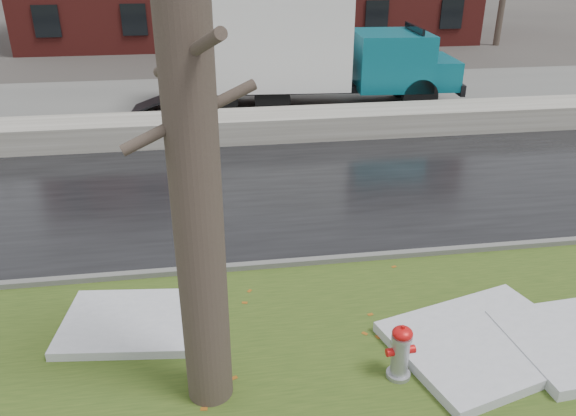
{
  "coord_description": "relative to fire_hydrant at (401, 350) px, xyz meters",
  "views": [
    {
      "loc": [
        -1.19,
        -7.79,
        5.39
      ],
      "look_at": [
        0.2,
        1.43,
        1.0
      ],
      "focal_mm": 35.0,
      "sensor_mm": 36.0,
      "label": 1
    }
  ],
  "objects": [
    {
      "name": "snow_patch_far",
      "position": [
        -3.65,
        1.68,
        -0.38
      ],
      "size": [
        2.37,
        1.84,
        0.14
      ],
      "primitive_type": "cube",
      "rotation": [
        0.0,
        0.0,
        -0.11
      ],
      "color": "silver",
      "rests_on": "verge"
    },
    {
      "name": "worker",
      "position": [
        -2.93,
        11.41,
        1.16
      ],
      "size": [
        0.74,
        0.59,
        1.8
      ],
      "primitive_type": "imported",
      "rotation": [
        0.0,
        0.0,
        2.88
      ],
      "color": "black",
      "rests_on": "snowbank"
    },
    {
      "name": "ground",
      "position": [
        -1.19,
        2.11,
        -0.49
      ],
      "size": [
        120.0,
        120.0,
        0.0
      ],
      "primitive_type": "plane",
      "color": "#47423D",
      "rests_on": "ground"
    },
    {
      "name": "parking_lot",
      "position": [
        -1.19,
        15.11,
        -0.47
      ],
      "size": [
        60.0,
        9.0,
        0.03
      ],
      "primitive_type": "cube",
      "color": "slate",
      "rests_on": "ground"
    },
    {
      "name": "snowbank",
      "position": [
        -1.19,
        10.81,
        -0.11
      ],
      "size": [
        60.0,
        1.6,
        0.75
      ],
      "primitive_type": "cube",
      "color": "beige",
      "rests_on": "ground"
    },
    {
      "name": "road",
      "position": [
        -1.19,
        6.61,
        -0.47
      ],
      "size": [
        60.0,
        7.0,
        0.03
      ],
      "primitive_type": "cube",
      "color": "black",
      "rests_on": "ground"
    },
    {
      "name": "curb",
      "position": [
        -1.19,
        3.11,
        -0.42
      ],
      "size": [
        60.0,
        0.15,
        0.14
      ],
      "primitive_type": "cube",
      "color": "slate",
      "rests_on": "ground"
    },
    {
      "name": "verge",
      "position": [
        -1.19,
        0.86,
        -0.47
      ],
      "size": [
        60.0,
        4.5,
        0.04
      ],
      "primitive_type": "cube",
      "color": "#2E4517",
      "rests_on": "ground"
    },
    {
      "name": "box_truck",
      "position": [
        0.88,
        14.15,
        1.55
      ],
      "size": [
        11.63,
        3.4,
        3.85
      ],
      "rotation": [
        0.0,
        0.0,
        -0.08
      ],
      "color": "black",
      "rests_on": "ground"
    },
    {
      "name": "snow_patch_near",
      "position": [
        1.46,
        0.39,
        -0.37
      ],
      "size": [
        3.04,
        2.62,
        0.16
      ],
      "primitive_type": "cube",
      "rotation": [
        0.0,
        0.0,
        0.27
      ],
      "color": "silver",
      "rests_on": "verge"
    },
    {
      "name": "tree",
      "position": [
        -2.54,
        0.09,
        3.21
      ],
      "size": [
        1.47,
        1.71,
        7.26
      ],
      "rotation": [
        0.0,
        0.0,
        -0.04
      ],
      "color": "brown",
      "rests_on": "verge"
    },
    {
      "name": "fire_hydrant",
      "position": [
        0.0,
        0.0,
        0.0
      ],
      "size": [
        0.41,
        0.35,
        0.84
      ],
      "rotation": [
        0.0,
        0.0,
        0.07
      ],
      "color": "#9EA0A5",
      "rests_on": "verge"
    }
  ]
}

